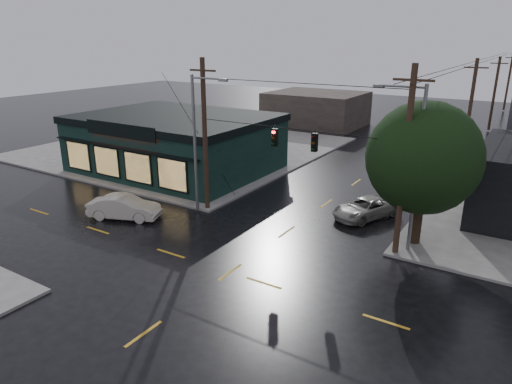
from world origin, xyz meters
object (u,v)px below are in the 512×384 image
Objects in this scene: corner_tree at (423,158)px; utility_pole_nw at (208,209)px; sedan_cream at (124,207)px; utility_pole_ne at (395,254)px; suv_silver at (365,208)px.

utility_pole_nw is at bearing -171.90° from corner_tree.
utility_pole_ne is at bearing -98.36° from sedan_cream.
sedan_cream is at bearing -165.82° from utility_pole_ne.
corner_tree is 1.73× the size of sedan_cream.
sedan_cream reaches higher than suv_silver.
corner_tree is 0.79× the size of utility_pole_nw.
suv_silver is (-3.77, 2.46, -4.43)m from corner_tree.
corner_tree is 0.79× the size of utility_pole_ne.
suv_silver is at bearing 126.73° from utility_pole_ne.
sedan_cream is at bearing -123.76° from suv_silver.
corner_tree is at bearing -92.86° from sedan_cream.
suv_silver is (-3.27, 4.38, 0.66)m from utility_pole_ne.
utility_pole_nw is at bearing -132.28° from suv_silver.
utility_pole_ne is 17.13m from sedan_cream.
corner_tree is 18.66m from sedan_cream.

